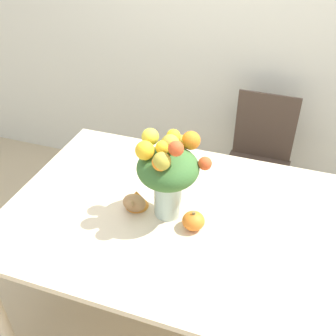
{
  "coord_description": "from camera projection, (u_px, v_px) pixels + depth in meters",
  "views": [
    {
      "loc": [
        0.42,
        -1.31,
        2.0
      ],
      "look_at": [
        -0.03,
        -0.01,
        1.01
      ],
      "focal_mm": 42.0,
      "sensor_mm": 36.0,
      "label": 1
    }
  ],
  "objects": [
    {
      "name": "pumpkin",
      "position": [
        193.0,
        221.0,
        1.73
      ],
      "size": [
        0.1,
        0.1,
        0.09
      ],
      "color": "orange",
      "rests_on": "dining_table"
    },
    {
      "name": "turkey_figurine",
      "position": [
        136.0,
        200.0,
        1.84
      ],
      "size": [
        0.11,
        0.15,
        0.09
      ],
      "color": "#A87A4C",
      "rests_on": "dining_table"
    },
    {
      "name": "ground_plane",
      "position": [
        173.0,
        310.0,
        2.28
      ],
      "size": [
        12.0,
        12.0,
        0.0
      ],
      "primitive_type": "plane",
      "color": "tan"
    },
    {
      "name": "dining_table",
      "position": [
        174.0,
        225.0,
        1.88
      ],
      "size": [
        1.57,
        1.12,
        0.76
      ],
      "color": "beige",
      "rests_on": "ground_plane"
    },
    {
      "name": "dining_chair_near_window",
      "position": [
        258.0,
        162.0,
        2.66
      ],
      "size": [
        0.43,
        0.43,
        0.93
      ],
      "rotation": [
        0.0,
        0.0,
        -0.02
      ],
      "color": "#47382D",
      "rests_on": "ground_plane"
    },
    {
      "name": "wall_back",
      "position": [
        239.0,
        11.0,
        2.5
      ],
      "size": [
        8.0,
        0.06,
        2.7
      ],
      "color": "silver",
      "rests_on": "ground_plane"
    },
    {
      "name": "flower_vase",
      "position": [
        168.0,
        171.0,
        1.7
      ],
      "size": [
        0.32,
        0.29,
        0.43
      ],
      "color": "#B2CCBC",
      "rests_on": "dining_table"
    }
  ]
}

